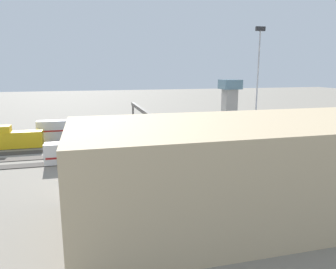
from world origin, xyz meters
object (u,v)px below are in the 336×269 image
(train_on_track_1, at_px, (18,138))
(control_tower, at_px, (230,98))
(train_on_track_0, at_px, (135,127))
(light_mast_0, at_px, (258,66))
(signal_gantry, at_px, (141,114))
(train_on_track_2, at_px, (216,131))
(train_on_track_4, at_px, (266,140))
(maintenance_shed, at_px, (292,165))

(train_on_track_1, relative_size, control_tower, 0.72)
(train_on_track_0, relative_size, control_tower, 3.38)
(light_mast_0, relative_size, signal_gantry, 1.16)
(train_on_track_0, bearing_deg, train_on_track_1, 10.47)
(train_on_track_0, xyz_separation_m, light_mast_0, (-36.28, -3.18, 15.64))
(train_on_track_2, distance_m, light_mast_0, 27.26)
(train_on_track_4, distance_m, signal_gantry, 28.31)
(train_on_track_2, bearing_deg, maintenance_shed, 80.68)
(train_on_track_2, distance_m, train_on_track_1, 45.59)
(control_tower, bearing_deg, train_on_track_4, 77.94)
(light_mast_0, height_order, maintenance_shed, light_mast_0)
(light_mast_0, bearing_deg, train_on_track_0, 5.01)
(train_on_track_1, relative_size, light_mast_0, 0.35)
(train_on_track_1, bearing_deg, train_on_track_4, 164.16)
(train_on_track_1, height_order, light_mast_0, light_mast_0)
(train_on_track_0, bearing_deg, signal_gantry, 89.28)
(train_on_track_4, bearing_deg, train_on_track_2, -52.91)
(train_on_track_4, distance_m, control_tower, 35.96)
(train_on_track_1, distance_m, maintenance_shed, 58.12)
(train_on_track_2, relative_size, light_mast_0, 1.63)
(train_on_track_0, distance_m, signal_gantry, 11.10)
(light_mast_0, distance_m, control_tower, 15.60)
(control_tower, bearing_deg, train_on_track_0, 23.81)
(train_on_track_0, bearing_deg, train_on_track_2, 151.28)
(train_on_track_0, xyz_separation_m, train_on_track_2, (-18.25, 10.00, 0.01))
(train_on_track_2, bearing_deg, light_mast_0, -143.83)
(train_on_track_0, height_order, train_on_track_1, same)
(train_on_track_2, distance_m, train_on_track_4, 12.55)
(train_on_track_0, xyz_separation_m, train_on_track_4, (-25.81, 20.00, -0.56))
(train_on_track_4, height_order, light_mast_0, light_mast_0)
(signal_gantry, bearing_deg, light_mast_0, -160.10)
(signal_gantry, height_order, control_tower, control_tower)
(train_on_track_4, relative_size, signal_gantry, 3.62)
(train_on_track_2, height_order, train_on_track_1, same)
(train_on_track_4, height_order, signal_gantry, signal_gantry)
(train_on_track_0, distance_m, maintenance_shed, 49.44)
(train_on_track_4, height_order, train_on_track_1, train_on_track_1)
(train_on_track_0, height_order, train_on_track_2, same)
(maintenance_shed, bearing_deg, control_tower, -108.72)
(train_on_track_4, bearing_deg, train_on_track_0, -37.77)
(train_on_track_1, bearing_deg, signal_gantry, 169.48)
(train_on_track_2, relative_size, control_tower, 3.38)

